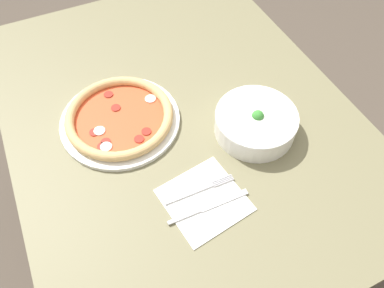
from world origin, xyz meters
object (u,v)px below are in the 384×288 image
(knife, at_px, (205,208))
(pizza, at_px, (120,118))
(bowl, at_px, (256,122))
(fork, at_px, (199,190))

(knife, bearing_deg, pizza, 106.72)
(pizza, xyz_separation_m, knife, (0.34, 0.09, -0.01))
(bowl, relative_size, fork, 1.20)
(pizza, xyz_separation_m, fork, (0.29, 0.10, -0.01))
(pizza, bearing_deg, fork, 19.28)
(pizza, relative_size, knife, 1.59)
(pizza, bearing_deg, knife, 15.54)
(bowl, distance_m, knife, 0.27)
(pizza, relative_size, bowl, 1.50)
(bowl, bearing_deg, pizza, -119.72)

